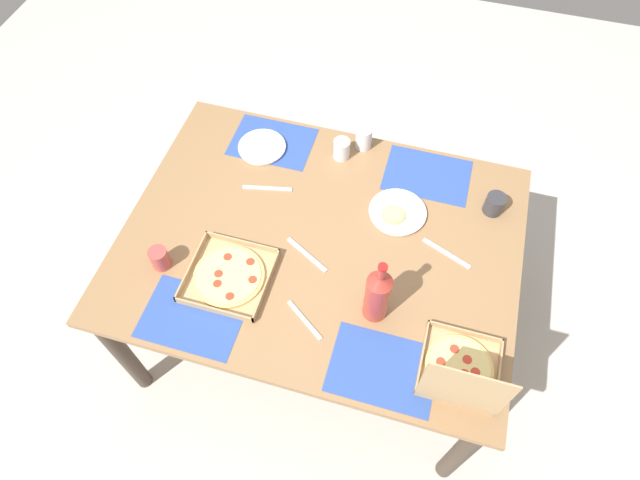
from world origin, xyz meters
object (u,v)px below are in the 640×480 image
at_px(cup_clear_left, 160,258).
at_px(pizza_box_corner_left, 460,372).
at_px(plate_far_left, 262,147).
at_px(soda_bottle, 378,294).
at_px(cup_dark, 364,138).
at_px(plate_middle, 397,213).
at_px(cup_clear_right, 494,204).
at_px(pizza_box_edge_far, 229,276).
at_px(cup_red, 342,149).

bearing_deg(cup_clear_left, pizza_box_corner_left, 173.61).
xyz_separation_m(plate_far_left, soda_bottle, (-0.66, 0.64, 0.12)).
bearing_deg(plate_far_left, cup_dark, -162.17).
relative_size(plate_middle, cup_clear_right, 2.72).
relative_size(cup_clear_left, cup_clear_right, 1.05).
bearing_deg(pizza_box_corner_left, plate_far_left, -39.13).
distance_m(pizza_box_edge_far, cup_red, 0.75).
xyz_separation_m(pizza_box_edge_far, cup_dark, (-0.33, -0.79, 0.04)).
distance_m(cup_clear_left, cup_clear_right, 1.33).
relative_size(soda_bottle, cup_clear_right, 3.75).
bearing_deg(soda_bottle, cup_red, -66.08).
xyz_separation_m(pizza_box_corner_left, plate_middle, (0.33, -0.61, -0.04)).
bearing_deg(cup_red, pizza_box_edge_far, 70.51).
bearing_deg(plate_middle, pizza_box_corner_left, 118.60).
bearing_deg(cup_clear_left, soda_bottle, -177.82).
height_order(pizza_box_edge_far, cup_dark, cup_dark).
relative_size(pizza_box_edge_far, soda_bottle, 0.94).
bearing_deg(pizza_box_edge_far, plate_far_left, -81.33).
bearing_deg(cup_dark, plate_far_left, 17.83).
height_order(cup_clear_left, cup_clear_right, cup_clear_left).
height_order(plate_far_left, cup_clear_right, cup_clear_right).
xyz_separation_m(cup_dark, cup_red, (0.08, 0.08, -0.01)).
xyz_separation_m(cup_red, cup_clear_right, (-0.67, 0.12, -0.00)).
height_order(pizza_box_edge_far, plate_middle, pizza_box_edge_far).
xyz_separation_m(cup_clear_left, cup_red, (-0.52, -0.72, 0.00)).
bearing_deg(cup_clear_right, plate_middle, 18.70).
xyz_separation_m(pizza_box_corner_left, cup_red, (0.63, -0.85, -0.00)).
distance_m(plate_middle, cup_clear_left, 0.95).
distance_m(plate_far_left, cup_dark, 0.45).
xyz_separation_m(pizza_box_edge_far, cup_clear_right, (-0.92, -0.59, 0.03)).
distance_m(plate_far_left, cup_clear_left, 0.69).
distance_m(plate_far_left, plate_middle, 0.67).
height_order(plate_middle, soda_bottle, soda_bottle).
xyz_separation_m(pizza_box_edge_far, plate_far_left, (0.10, -0.65, -0.00)).
xyz_separation_m(plate_middle, cup_clear_left, (0.81, 0.48, 0.04)).
bearing_deg(pizza_box_corner_left, soda_bottle, -26.26).
distance_m(cup_red, cup_clear_right, 0.68).
xyz_separation_m(plate_far_left, cup_clear_right, (-1.02, 0.06, 0.03)).
bearing_deg(cup_clear_right, cup_red, -9.80).
height_order(plate_far_left, cup_red, cup_red).
bearing_deg(pizza_box_corner_left, cup_dark, -59.42).
height_order(pizza_box_edge_far, cup_clear_left, cup_clear_left).
distance_m(plate_far_left, cup_clear_right, 1.02).
bearing_deg(plate_middle, cup_clear_left, 30.62).
relative_size(plate_far_left, plate_middle, 0.90).
xyz_separation_m(soda_bottle, cup_clear_left, (0.82, 0.03, -0.09)).
bearing_deg(cup_dark, cup_clear_right, 161.33).
relative_size(plate_middle, cup_red, 2.55).
distance_m(pizza_box_edge_far, plate_far_left, 0.66).
distance_m(soda_bottle, cup_red, 0.76).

